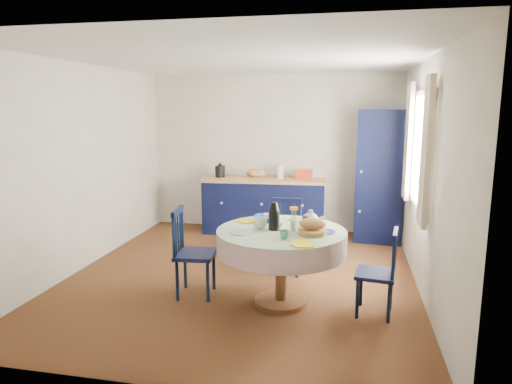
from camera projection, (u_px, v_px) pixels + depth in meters
floor at (242, 276)px, 5.42m from camera, size 4.50×4.50×0.00m
ceiling at (240, 58)px, 4.96m from camera, size 4.50×4.50×0.00m
wall_back at (273, 153)px, 7.36m from camera, size 4.00×0.02×2.50m
wall_left at (83, 167)px, 5.58m from camera, size 0.02×4.50×2.50m
wall_right at (426, 177)px, 4.79m from camera, size 0.02×4.50×2.50m
window at (419, 149)px, 5.04m from camera, size 0.10×1.74×1.45m
kitchen_counter at (264, 205)px, 7.24m from camera, size 1.98×0.73×1.11m
pantry_cabinet at (380, 177)px, 6.69m from camera, size 0.72×0.55×1.94m
dining_table at (282, 242)px, 4.53m from camera, size 1.29×1.29×1.06m
chair_left at (192, 252)px, 4.80m from camera, size 0.44×0.46×0.94m
chair_far at (286, 236)px, 5.51m from camera, size 0.40×0.38×0.89m
chair_right at (380, 272)px, 4.34m from camera, size 0.41×0.42×0.85m
mug_a at (260, 223)px, 4.56m from camera, size 0.13×0.13×0.11m
mug_b at (284, 235)px, 4.20m from camera, size 0.09×0.09×0.08m
mug_c at (308, 220)px, 4.70m from camera, size 0.13×0.13×0.10m
mug_d at (268, 218)px, 4.83m from camera, size 0.09×0.09×0.09m
cobalt_bowl at (266, 219)px, 4.83m from camera, size 0.26×0.26×0.06m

